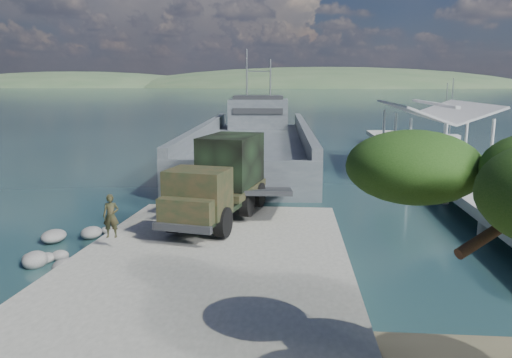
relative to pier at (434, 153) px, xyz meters
The scene contains 10 objects.
ground 22.89m from the pier, 124.71° to the right, with size 1400.00×1400.00×0.00m, color #173537.
boat_ramp 23.70m from the pier, 123.33° to the right, with size 10.00×18.00×0.50m, color gray.
shoreline_rocks 26.55m from the pier, 136.42° to the right, with size 3.20×5.60×0.90m, color #60605E, non-canonical shape.
distant_headlands 542.50m from the pier, 86.09° to the left, with size 1000.00×240.00×48.00m, color #345233, non-canonical shape.
pier is the anchor object (origin of this frame).
landing_craft 14.96m from the pier, 156.41° to the left, with size 10.48×37.01×10.90m.
military_truck 19.76m from the pier, 132.72° to the right, with size 3.98×8.29×3.70m.
soldier 25.51m from the pier, 131.59° to the right, with size 0.61×0.40×1.67m, color black.
sailboat_near 16.06m from the pier, 71.77° to the left, with size 2.28×5.74×6.80m.
sailboat_far 18.84m from the pier, 70.41° to the left, with size 2.28×6.13×7.30m.
Camera 1 is at (3.06, -18.09, 6.75)m, focal length 35.00 mm.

